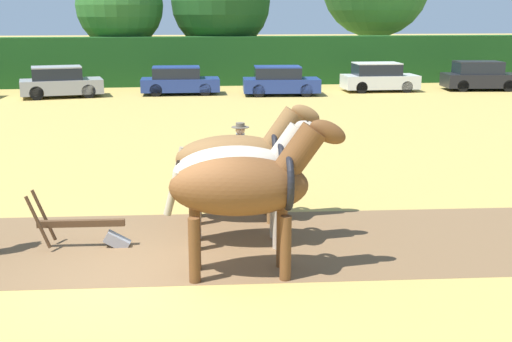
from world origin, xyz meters
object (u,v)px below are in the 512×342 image
Objects in this scene: tree_left at (119,5)px; parked_car_right at (379,78)px; parked_car_far_right at (480,76)px; draft_horse_lead_right at (242,173)px; parked_car_center_left at (60,82)px; draft_horse_trail_left at (239,157)px; farmer_beside_team at (240,152)px; parked_car_center_right at (280,81)px; parked_car_center at (179,81)px; tree_center_left at (221,2)px; plow at (89,230)px; draft_horse_lead_left at (247,186)px.

tree_left is 1.79× the size of parked_car_right.
parked_car_right is at bearing -175.53° from parked_car_far_right.
parked_car_center_left is (-6.54, 22.14, -0.59)m from draft_horse_lead_right.
draft_horse_trail_left is 2.11m from farmer_beside_team.
parked_car_far_right is at bearing -1.03° from parked_car_right.
tree_left is 1.72× the size of parked_car_far_right.
draft_horse_trail_left is 0.75× the size of parked_car_center_right.
parked_car_far_right is at bearing 0.18° from parked_car_center.
tree_center_left is at bearing 1.96° from tree_left.
tree_left is 0.91× the size of tree_center_left.
tree_left is 29.23m from plow.
draft_horse_trail_left reaches higher than plow.
draft_horse_lead_right reaches higher than parked_car_center.
tree_center_left is at bearing 69.01° from parked_car_center.
parked_car_center_left is (-6.45, 23.54, -0.72)m from draft_horse_lead_left.
tree_left is 4.35× the size of farmer_beside_team.
tree_left is 2.46× the size of draft_horse_lead_left.
draft_horse_lead_left is 4.91m from farmer_beside_team.
tree_center_left is 4.42× the size of plow.
tree_center_left reaches higher than plow.
draft_horse_lead_right is 0.69× the size of parked_car_far_right.
parked_car_right is (9.63, 18.92, -0.22)m from farmer_beside_team.
plow is at bearing -91.23° from parked_car_center_left.
parked_car_center is (-2.79, -6.80, -4.09)m from tree_center_left.
tree_left is 29.53m from draft_horse_lead_right.
parked_car_center_right is (4.55, 22.84, -0.75)m from draft_horse_lead_left.
parked_car_right is 5.64m from parked_car_far_right.
tree_center_left reaches higher than parked_car_far_right.
draft_horse_lead_right is 3.50m from farmer_beside_team.
farmer_beside_team is 0.41× the size of parked_car_center.
parked_car_right is 0.96× the size of parked_car_far_right.
parked_car_center_left is 1.05× the size of parked_car_center.
parked_car_center is (-1.01, 19.04, -0.26)m from farmer_beside_team.
parked_car_far_right is at bearing 57.24° from draft_horse_trail_left.
farmer_beside_team reaches higher than parked_car_center.
parked_car_center is (-0.64, 22.50, -0.64)m from draft_horse_lead_right.
draft_horse_lead_left is 1.77× the size of farmer_beside_team.
parked_car_right is at bearing 64.18° from plow.
tree_center_left is 28.19m from draft_horse_trail_left.
parked_car_center_left is (-6.65, 20.74, -0.55)m from draft_horse_trail_left.
farmer_beside_team is 24.16m from parked_car_far_right.
draft_horse_lead_right is 1.63× the size of plow.
farmer_beside_team is at bearing 87.93° from draft_horse_lead_right.
plow is 28.65m from parked_car_far_right.
draft_horse_lead_left reaches higher than plow.
draft_horse_trail_left is at bearing -120.24° from parked_car_far_right.
parked_car_center_right is (4.09, 17.98, -0.24)m from farmer_beside_team.
tree_center_left reaches higher than parked_car_right.
tree_center_left is (6.06, 0.21, 0.24)m from tree_left.
tree_center_left reaches higher than draft_horse_lead_left.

